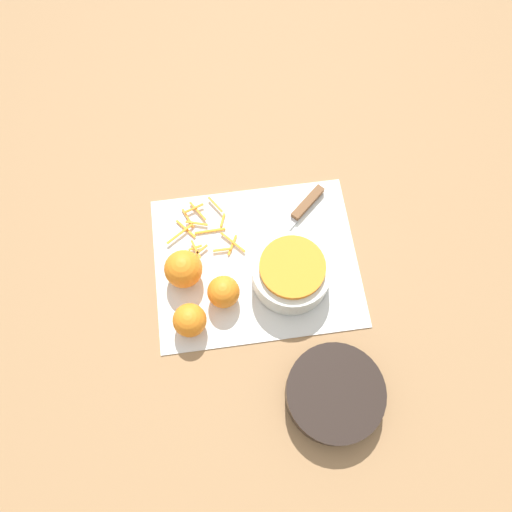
% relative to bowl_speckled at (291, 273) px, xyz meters
% --- Properties ---
extents(ground_plane, '(4.00, 4.00, 0.00)m').
position_rel_bowl_speckled_xyz_m(ground_plane, '(0.07, -0.05, -0.05)').
color(ground_plane, '#9E754C').
extents(cutting_board, '(0.45, 0.37, 0.01)m').
position_rel_bowl_speckled_xyz_m(cutting_board, '(0.07, -0.05, -0.04)').
color(cutting_board, silver).
rests_on(cutting_board, ground_plane).
extents(bowl_speckled, '(0.17, 0.17, 0.08)m').
position_rel_bowl_speckled_xyz_m(bowl_speckled, '(0.00, 0.00, 0.00)').
color(bowl_speckled, silver).
rests_on(bowl_speckled, cutting_board).
extents(bowl_dark, '(0.20, 0.20, 0.05)m').
position_rel_bowl_speckled_xyz_m(bowl_dark, '(-0.05, 0.26, -0.02)').
color(bowl_dark, black).
rests_on(bowl_dark, ground_plane).
extents(knife, '(0.19, 0.17, 0.02)m').
position_rel_bowl_speckled_xyz_m(knife, '(-0.05, -0.16, -0.03)').
color(knife, brown).
rests_on(knife, cutting_board).
extents(orange_left, '(0.07, 0.07, 0.07)m').
position_rel_bowl_speckled_xyz_m(orange_left, '(0.15, 0.02, -0.00)').
color(orange_left, orange).
rests_on(orange_left, cutting_board).
extents(orange_right, '(0.07, 0.07, 0.07)m').
position_rel_bowl_speckled_xyz_m(orange_right, '(0.23, 0.07, -0.00)').
color(orange_right, orange).
rests_on(orange_right, cutting_board).
extents(orange_back, '(0.08, 0.08, 0.08)m').
position_rel_bowl_speckled_xyz_m(orange_back, '(0.23, -0.04, 0.00)').
color(orange_back, orange).
rests_on(orange_back, cutting_board).
extents(peel_pile, '(0.18, 0.15, 0.01)m').
position_rel_bowl_speckled_xyz_m(peel_pile, '(0.18, -0.14, -0.03)').
color(peel_pile, orange).
rests_on(peel_pile, cutting_board).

